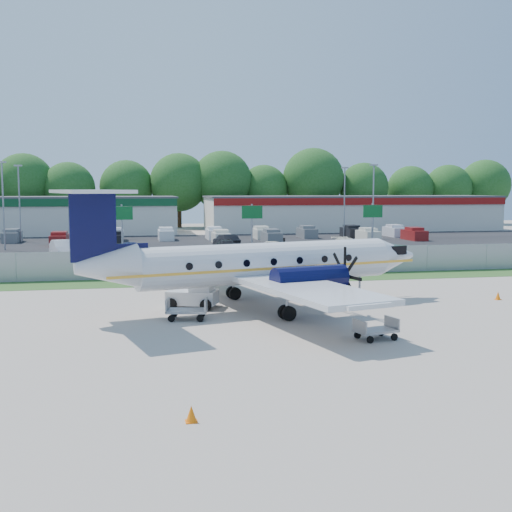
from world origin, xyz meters
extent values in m
plane|color=#B0A295|center=(0.00, 0.00, 0.00)|extent=(170.00, 170.00, 0.00)
cube|color=#2D561E|center=(0.00, 12.00, 0.01)|extent=(170.00, 4.00, 0.02)
cube|color=black|center=(0.00, 19.00, 0.01)|extent=(170.00, 8.00, 0.02)
cube|color=black|center=(0.00, 40.00, 0.01)|extent=(170.00, 32.00, 0.02)
cube|color=gray|center=(0.00, 14.00, 1.00)|extent=(120.00, 0.02, 1.90)
cube|color=gray|center=(0.00, 14.00, 1.98)|extent=(120.00, 0.06, 0.06)
cube|color=gray|center=(0.00, 14.00, 0.05)|extent=(120.00, 0.06, 0.06)
cube|color=silver|center=(-24.00, 62.00, 2.50)|extent=(46.00, 12.00, 5.00)
cube|color=#474749|center=(-24.00, 62.00, 5.12)|extent=(46.40, 12.40, 0.24)
cube|color=silver|center=(26.00, 62.00, 2.50)|extent=(44.00, 12.00, 5.00)
cube|color=#474749|center=(26.00, 62.00, 5.12)|extent=(44.40, 12.40, 0.24)
cube|color=maroon|center=(26.00, 55.90, 4.50)|extent=(44.00, 0.20, 1.00)
cylinder|color=gray|center=(-8.00, 23.00, 2.50)|extent=(0.14, 0.14, 5.00)
cube|color=#0C5923|center=(-8.00, 22.85, 4.30)|extent=(1.80, 0.08, 1.10)
cylinder|color=gray|center=(3.00, 23.00, 2.50)|extent=(0.14, 0.14, 5.00)
cube|color=#0C5923|center=(3.00, 22.85, 4.30)|extent=(1.80, 0.08, 1.10)
cylinder|color=gray|center=(14.00, 23.00, 2.50)|extent=(0.14, 0.14, 5.00)
cube|color=#0C5923|center=(14.00, 22.85, 4.30)|extent=(1.80, 0.08, 1.10)
cylinder|color=gray|center=(-20.00, 38.00, 4.50)|extent=(0.18, 0.18, 9.00)
cube|color=gray|center=(-20.00, 38.00, 9.00)|extent=(0.90, 0.35, 0.18)
cylinder|color=gray|center=(20.00, 38.00, 4.50)|extent=(0.18, 0.18, 9.00)
cube|color=gray|center=(20.00, 38.00, 9.00)|extent=(0.90, 0.35, 0.18)
cylinder|color=gray|center=(-20.00, 48.00, 4.50)|extent=(0.18, 0.18, 9.00)
cube|color=gray|center=(-20.00, 48.00, 9.00)|extent=(0.90, 0.35, 0.18)
cylinder|color=gray|center=(20.00, 48.00, 4.50)|extent=(0.18, 0.18, 9.00)
cube|color=gray|center=(20.00, 48.00, 9.00)|extent=(0.90, 0.35, 0.18)
cylinder|color=silver|center=(-0.29, 1.42, 2.42)|extent=(14.15, 5.48, 2.14)
cone|color=silver|center=(7.73, 3.42, 2.42)|extent=(2.92, 2.67, 2.14)
cone|color=silver|center=(-8.52, -0.64, 2.64)|extent=(3.35, 2.78, 2.14)
cube|color=black|center=(7.51, 3.37, 2.81)|extent=(1.34, 1.66, 0.51)
cube|color=silver|center=(-0.83, 1.28, 1.80)|extent=(8.29, 20.07, 0.25)
cylinder|color=black|center=(1.16, -1.58, 1.97)|extent=(4.01, 2.13, 1.24)
cylinder|color=black|center=(-0.42, 4.75, 1.97)|extent=(4.01, 2.13, 1.24)
cube|color=black|center=(-9.06, -0.77, 4.55)|extent=(2.12, 0.71, 3.26)
cube|color=silver|center=(-9.17, -0.80, 6.18)|extent=(4.31, 7.42, 0.16)
cylinder|color=gray|center=(5.39, 2.84, 0.73)|extent=(0.13, 0.13, 1.46)
cylinder|color=black|center=(5.39, 2.84, 0.31)|extent=(0.66, 0.35, 0.63)
cylinder|color=black|center=(-0.04, -1.88, 0.36)|extent=(0.81, 0.61, 0.72)
cylinder|color=black|center=(-1.62, 4.45, 0.36)|extent=(0.81, 0.61, 0.72)
cube|color=silver|center=(-4.19, 2.29, 0.57)|extent=(2.95, 2.35, 0.72)
cube|color=silver|center=(-3.70, 2.11, 1.13)|extent=(1.53, 1.65, 0.51)
cube|color=black|center=(-3.27, 1.95, 1.15)|extent=(0.57, 1.13, 0.41)
cylinder|color=black|center=(-5.34, 1.87, 0.31)|extent=(0.66, 0.43, 0.62)
cylinder|color=black|center=(-4.77, 3.37, 0.31)|extent=(0.66, 0.43, 0.62)
cylinder|color=black|center=(-3.60, 1.21, 0.31)|extent=(0.66, 0.43, 0.62)
cylinder|color=black|center=(-3.04, 2.72, 0.31)|extent=(0.66, 0.43, 0.62)
cube|color=gray|center=(-4.77, -0.84, 0.44)|extent=(2.13, 1.51, 0.12)
cube|color=gray|center=(-5.67, -0.66, 0.73)|extent=(0.30, 1.16, 0.58)
cube|color=gray|center=(-3.86, -1.01, 0.73)|extent=(0.30, 1.16, 0.58)
cylinder|color=black|center=(-5.54, -1.23, 0.18)|extent=(0.37, 0.18, 0.35)
cylinder|color=black|center=(-5.33, -0.18, 0.18)|extent=(0.37, 0.18, 0.35)
cylinder|color=black|center=(-4.20, -1.49, 0.18)|extent=(0.37, 0.18, 0.35)
cylinder|color=black|center=(-4.00, -0.44, 0.18)|extent=(0.37, 0.18, 0.35)
cube|color=gray|center=(2.66, -6.48, 0.38)|extent=(1.89, 1.38, 0.10)
cube|color=gray|center=(1.87, -6.66, 0.64)|extent=(0.30, 1.01, 0.51)
cube|color=gray|center=(3.45, -6.30, 0.64)|extent=(0.30, 1.01, 0.51)
cylinder|color=black|center=(2.18, -7.07, 0.15)|extent=(0.32, 0.17, 0.31)
cylinder|color=black|center=(1.97, -6.15, 0.15)|extent=(0.32, 0.17, 0.31)
cylinder|color=black|center=(3.35, -6.80, 0.15)|extent=(0.32, 0.17, 0.31)
cylinder|color=black|center=(3.14, -5.89, 0.15)|extent=(0.32, 0.17, 0.31)
cone|color=orange|center=(13.17, 1.35, 0.23)|extent=(0.31, 0.31, 0.46)
cube|color=orange|center=(13.17, 1.35, 0.01)|extent=(0.33, 0.33, 0.03)
cone|color=orange|center=(-5.86, -14.53, 0.23)|extent=(0.31, 0.31, 0.46)
cube|color=orange|center=(-5.86, -14.53, 0.01)|extent=(0.32, 0.32, 0.03)
cone|color=orange|center=(1.69, 6.25, 0.29)|extent=(0.39, 0.39, 0.58)
cube|color=orange|center=(1.69, 6.25, 0.02)|extent=(0.41, 0.41, 0.03)
imported|color=silver|center=(-12.05, 17.36, 0.00)|extent=(6.00, 3.46, 1.57)
imported|color=silver|center=(11.26, 20.66, 0.00)|extent=(4.26, 2.77, 1.35)
imported|color=silver|center=(-13.35, 29.07, 0.00)|extent=(3.06, 5.30, 1.65)
imported|color=navy|center=(-7.28, 28.75, 0.00)|extent=(3.42, 5.26, 1.35)
imported|color=black|center=(1.72, 28.98, 0.00)|extent=(2.02, 4.88, 1.41)
imported|color=beige|center=(5.85, 28.21, 0.00)|extent=(3.86, 5.12, 1.29)
imported|color=beige|center=(13.72, 28.99, 0.00)|extent=(2.11, 5.01, 1.45)
imported|color=maroon|center=(-10.48, 35.47, 0.00)|extent=(2.08, 4.41, 1.46)
imported|color=black|center=(2.61, 35.22, 0.00)|extent=(2.44, 4.87, 1.53)
camera|label=1|loc=(-7.41, -31.39, 6.31)|focal=45.00mm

